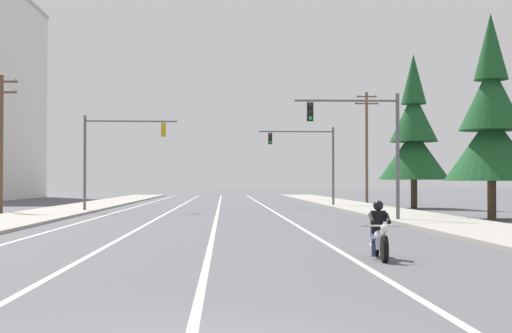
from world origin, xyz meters
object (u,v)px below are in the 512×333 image
(traffic_signal_mid_right, at_px, (311,153))
(utility_pole_left_near, at_px, (1,139))
(motorcycle_with_rider, at_px, (379,236))
(conifer_tree_right_verge_near, at_px, (491,124))
(utility_pole_right_far, at_px, (367,144))
(traffic_signal_near_left, at_px, (113,147))
(traffic_signal_near_right, at_px, (368,137))
(conifer_tree_right_verge_far, at_px, (414,137))

(traffic_signal_mid_right, height_order, utility_pole_left_near, utility_pole_left_near)
(motorcycle_with_rider, bearing_deg, conifer_tree_right_verge_near, 62.67)
(traffic_signal_mid_right, xyz_separation_m, utility_pole_right_far, (6.41, 10.51, 1.32))
(traffic_signal_mid_right, bearing_deg, traffic_signal_near_left, -145.70)
(traffic_signal_mid_right, bearing_deg, motorcycle_with_rider, -94.25)
(traffic_signal_near_right, height_order, conifer_tree_right_verge_near, conifer_tree_right_verge_near)
(conifer_tree_right_verge_near, bearing_deg, conifer_tree_right_verge_far, 89.95)
(traffic_signal_mid_right, distance_m, conifer_tree_right_verge_near, 21.18)
(traffic_signal_near_right, bearing_deg, conifer_tree_right_verge_far, 68.92)
(traffic_signal_near_left, distance_m, utility_pole_right_far, 28.62)
(traffic_signal_near_left, bearing_deg, conifer_tree_right_verge_near, -26.54)
(utility_pole_right_far, bearing_deg, utility_pole_left_near, -139.98)
(traffic_signal_mid_right, xyz_separation_m, utility_pole_left_near, (-20.35, -11.96, 0.38))
(traffic_signal_mid_right, bearing_deg, conifer_tree_right_verge_far, -31.88)
(utility_pole_left_near, distance_m, utility_pole_right_far, 34.95)
(traffic_signal_near_left, bearing_deg, utility_pole_right_far, 44.51)
(motorcycle_with_rider, height_order, traffic_signal_near_right, traffic_signal_near_right)
(utility_pole_left_near, distance_m, conifer_tree_right_verge_near, 28.47)
(traffic_signal_mid_right, distance_m, utility_pole_right_far, 12.38)
(conifer_tree_right_verge_near, bearing_deg, motorcycle_with_rider, -117.33)
(traffic_signal_near_right, height_order, traffic_signal_near_left, same)
(motorcycle_with_rider, relative_size, traffic_signal_mid_right, 0.35)
(traffic_signal_near_left, relative_size, conifer_tree_right_verge_far, 0.55)
(utility_pole_right_far, distance_m, conifer_tree_right_verge_far, 14.86)
(traffic_signal_near_left, relative_size, utility_pole_left_near, 0.74)
(utility_pole_left_near, bearing_deg, traffic_signal_near_left, 20.82)
(utility_pole_right_far, bearing_deg, conifer_tree_right_verge_far, -87.81)
(utility_pole_left_near, xyz_separation_m, conifer_tree_right_verge_far, (27.32, 7.62, 0.62))
(motorcycle_with_rider, bearing_deg, utility_pole_left_near, 122.74)
(traffic_signal_near_right, bearing_deg, traffic_signal_near_left, 138.27)
(traffic_signal_near_left, xyz_separation_m, traffic_signal_mid_right, (13.98, 9.53, -0.00))
(utility_pole_right_far, bearing_deg, motorcycle_with_rider, -100.63)
(traffic_signal_near_left, bearing_deg, motorcycle_with_rider, -69.46)
(traffic_signal_mid_right, relative_size, conifer_tree_right_verge_near, 0.58)
(traffic_signal_near_left, height_order, traffic_signal_mid_right, same)
(traffic_signal_near_right, relative_size, traffic_signal_mid_right, 1.00)
(traffic_signal_near_left, height_order, utility_pole_right_far, utility_pole_right_far)
(conifer_tree_right_verge_far, bearing_deg, utility_pole_right_far, 92.19)
(conifer_tree_right_verge_near, bearing_deg, traffic_signal_near_left, 153.46)
(conifer_tree_right_verge_near, bearing_deg, utility_pole_right_far, 91.04)
(traffic_signal_near_right, height_order, utility_pole_right_far, utility_pole_right_far)
(motorcycle_with_rider, distance_m, utility_pole_right_far, 50.70)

